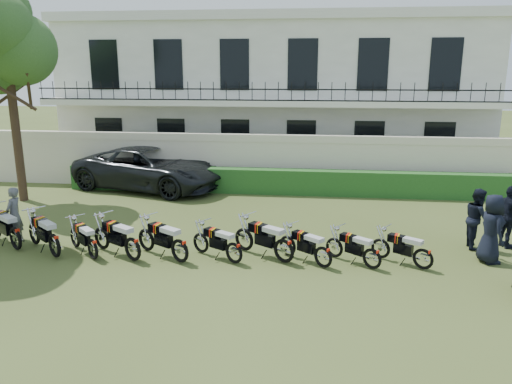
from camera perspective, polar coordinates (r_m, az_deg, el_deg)
ground at (r=13.58m, az=-2.68°, el=-7.56°), size 100.00×100.00×0.00m
perimeter_wall at (r=20.91m, az=0.84°, el=3.53°), size 30.00×0.35×2.30m
hedge at (r=20.18m, az=3.43°, el=1.18°), size 18.00×0.60×1.00m
building at (r=26.52m, az=2.22°, el=11.30°), size 20.40×9.60×7.40m
tree_west_near at (r=20.67m, az=-26.63°, el=15.12°), size 3.40×3.20×7.90m
motorcycle_0 at (r=15.45m, az=-25.83°, el=-4.22°), size 1.75×1.30×1.14m
motorcycle_1 at (r=14.44m, az=-22.08°, el=-5.08°), size 1.66×1.39×1.13m
motorcycle_2 at (r=13.97m, az=-18.19°, el=-5.68°), size 1.37×1.27×0.97m
motorcycle_3 at (r=13.55m, az=-13.95°, el=-5.72°), size 1.76×1.16×1.10m
motorcycle_4 at (r=13.20m, az=-8.72°, el=-6.02°), size 1.74×1.15×1.09m
motorcycle_5 at (r=13.03m, az=-2.53°, el=-6.39°), size 1.55×1.03×0.97m
motorcycle_6 at (r=13.06m, az=3.22°, el=-6.07°), size 1.75×1.20×1.10m
motorcycle_7 at (r=12.86m, az=7.70°, el=-6.81°), size 1.44×1.16×0.96m
motorcycle_8 at (r=13.02m, az=13.16°, el=-6.88°), size 1.40×1.10×0.93m
motorcycle_9 at (r=13.34m, az=18.60°, el=-6.73°), size 1.47×1.02×0.93m
suv at (r=21.37m, az=-12.09°, el=2.66°), size 6.89×4.51×1.76m
inspector at (r=16.24m, az=-25.90°, el=-2.32°), size 0.40×0.60×1.62m
officer_3 at (r=14.38m, az=25.32°, el=-3.81°), size 0.73×0.99×1.84m
officer_4 at (r=15.39m, az=23.98°, el=-2.78°), size 0.69×0.87×1.72m
officer_5 at (r=15.77m, az=26.94°, el=-2.56°), size 0.72×1.14×1.80m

